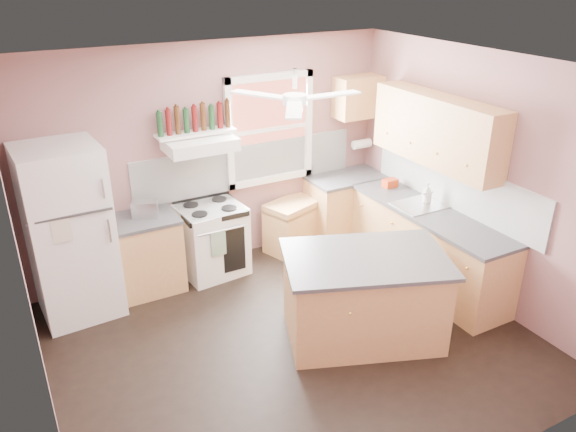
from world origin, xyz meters
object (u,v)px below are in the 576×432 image
cart (292,226)px  refrigerator (69,233)px  toaster (145,209)px  stove (212,240)px  island (363,298)px

cart → refrigerator: bearing=163.6°
toaster → cart: 1.99m
refrigerator → stove: (1.57, 0.08, -0.50)m
toaster → island: size_ratio=0.19×
island → stove: bearing=135.1°
stove → island: size_ratio=0.58×
refrigerator → toaster: bearing=3.6°
toaster → stove: 0.94m
toaster → stove: toaster is taller
stove → cart: (1.13, 0.05, -0.10)m
island → toaster: bearing=150.7°
refrigerator → island: 3.08m
refrigerator → cart: bearing=-0.7°
cart → island: (-0.28, -1.97, 0.10)m
toaster → island: bearing=-28.9°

